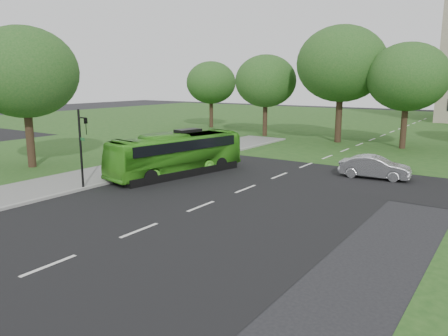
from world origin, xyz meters
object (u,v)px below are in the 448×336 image
tree_park_f (211,83)px  traffic_light (82,143)px  tree_park_a (266,81)px  sedan (375,167)px  tree_park_b (341,64)px  bus (177,154)px  tree_park_c (408,77)px  tree_side_near (24,72)px

tree_park_f → traffic_light: 32.09m
tree_park_a → sedan: bearing=-42.6°
tree_park_f → traffic_light: tree_park_f is taller
tree_park_f → sedan: bearing=-35.5°
tree_park_b → tree_park_f: 18.14m
bus → traffic_light: bearing=-93.8°
bus → sedan: bus is taller
tree_park_a → tree_park_c: bearing=-3.8°
tree_park_a → bus: 20.84m
tree_side_near → tree_park_b: bearing=60.9°
tree_park_a → sedan: 21.26m
tree_park_c → traffic_light: bearing=-113.6°
tree_park_f → tree_side_near: (4.66, -27.22, 0.82)m
tree_park_b → bus: tree_park_b is taller
bus → traffic_light: size_ratio=2.15×
bus → sedan: bearing=40.5°
tree_side_near → bus: 11.48m
tree_side_near → traffic_light: size_ratio=2.15×
tree_park_f → tree_side_near: tree_side_near is taller
tree_park_b → tree_side_near: 26.60m
tree_park_a → tree_park_f: 10.27m
tree_park_b → sedan: tree_park_b is taller
tree_park_c → tree_park_f: bearing=168.9°
tree_park_b → traffic_light: bearing=-100.9°
tree_side_near → tree_park_c: bearing=50.1°
tree_park_a → tree_side_near: bearing=-101.8°
tree_park_a → traffic_light: tree_park_a is taller
tree_park_b → tree_park_f: bearing=167.2°
sedan → tree_park_c: bearing=-0.2°
sedan → tree_park_f: bearing=48.9°
tree_park_f → tree_side_near: bearing=-80.3°
tree_park_a → sedan: tree_park_a is taller
tree_park_b → tree_park_f: size_ratio=1.33×
tree_park_b → tree_side_near: (-12.95, -23.22, -0.95)m
tree_park_a → tree_park_f: tree_park_a is taller
tree_park_b → tree_park_c: tree_park_b is taller
tree_park_f → tree_park_b: bearing=-12.8°
sedan → traffic_light: (-12.06, -11.63, 1.86)m
tree_park_b → tree_side_near: tree_park_b is taller
tree_park_c → tree_park_f: (-23.55, 4.61, -0.58)m
bus → sedan: (10.49, 5.84, -0.62)m
tree_park_a → traffic_light: size_ratio=1.94×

